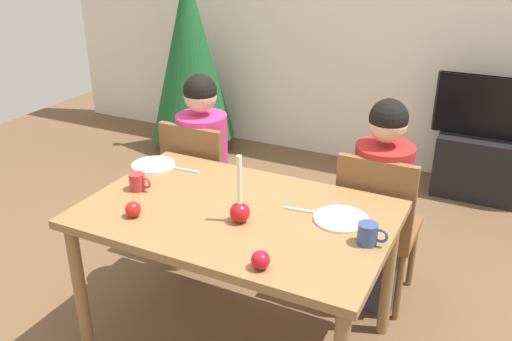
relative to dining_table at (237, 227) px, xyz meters
name	(u,v)px	position (x,y,z in m)	size (l,w,h in m)	color
ground_plane	(239,340)	(0.00, 0.00, -0.67)	(7.68, 7.68, 0.00)	brown
back_wall	(388,12)	(0.00, 2.60, 0.63)	(6.40, 0.10, 2.60)	silver
dining_table	(237,227)	(0.00, 0.00, 0.00)	(1.40, 0.90, 0.75)	olive
chair_left	(201,182)	(-0.57, 0.61, -0.15)	(0.40, 0.40, 0.90)	brown
chair_right	(377,221)	(0.51, 0.61, -0.15)	(0.40, 0.40, 0.90)	brown
person_left_child	(204,172)	(-0.57, 0.64, -0.10)	(0.30, 0.30, 1.17)	#33384C
person_right_child	(379,209)	(0.51, 0.64, -0.10)	(0.30, 0.30, 1.17)	#33384C
tv_stand	(479,166)	(0.89, 2.30, -0.43)	(0.64, 0.40, 0.48)	black
tv	(490,107)	(0.89, 2.30, 0.04)	(0.79, 0.05, 0.46)	black
christmas_tree	(190,55)	(-1.61, 2.14, 0.22)	(0.75, 0.75, 1.71)	brown
candle_centerpiece	(240,208)	(0.06, -0.08, 0.15)	(0.09, 0.09, 0.31)	red
plate_left	(153,165)	(-0.64, 0.25, 0.09)	(0.23, 0.23, 0.01)	silver
plate_right	(341,219)	(0.45, 0.13, 0.09)	(0.24, 0.24, 0.01)	white
mug_left	(138,182)	(-0.53, -0.02, 0.13)	(0.12, 0.08, 0.09)	#B72D2D
mug_right	(368,234)	(0.61, -0.01, 0.13)	(0.13, 0.08, 0.09)	#33477F
fork_left	(184,170)	(-0.46, 0.27, 0.09)	(0.18, 0.01, 0.01)	silver
fork_right	(303,211)	(0.28, 0.13, 0.09)	(0.18, 0.01, 0.01)	silver
apple_near_candle	(260,260)	(0.30, -0.36, 0.12)	(0.07, 0.07, 0.07)	#B21322
apple_by_left_plate	(133,209)	(-0.39, -0.25, 0.12)	(0.07, 0.07, 0.07)	red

